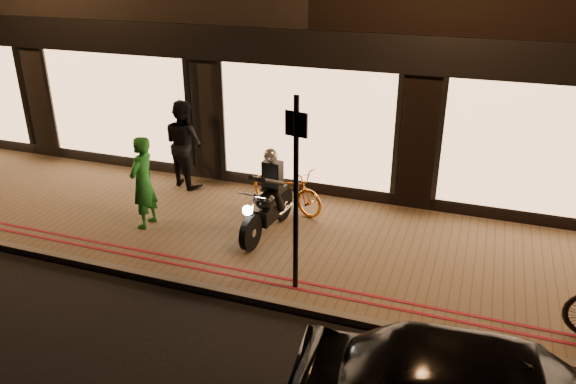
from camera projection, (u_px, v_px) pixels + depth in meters
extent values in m
plane|color=black|center=(224.00, 298.00, 8.58)|extent=(90.00, 90.00, 0.00)
cube|color=brown|center=(272.00, 237.00, 10.28)|extent=(50.00, 4.00, 0.12)
cube|color=#59544C|center=(225.00, 293.00, 8.60)|extent=(50.00, 0.14, 0.12)
cube|color=maroon|center=(236.00, 276.00, 8.92)|extent=(50.00, 0.06, 0.01)
cube|color=maroon|center=(241.00, 270.00, 9.09)|extent=(50.00, 0.06, 0.01)
cube|color=black|center=(307.00, 49.00, 10.72)|extent=(48.00, 0.12, 0.70)
cube|color=#F7B67B|center=(118.00, 106.00, 12.73)|extent=(3.60, 0.06, 2.38)
cube|color=#F7B67B|center=(306.00, 126.00, 11.33)|extent=(3.60, 0.06, 2.38)
cube|color=#F7B67B|center=(547.00, 151.00, 9.93)|extent=(3.60, 0.06, 2.38)
cylinder|color=black|center=(251.00, 233.00, 9.61)|extent=(0.17, 0.65, 0.64)
cylinder|color=black|center=(283.00, 204.00, 10.70)|extent=(0.17, 0.65, 0.64)
cylinder|color=silver|center=(251.00, 233.00, 9.61)|extent=(0.15, 0.15, 0.14)
cylinder|color=silver|center=(283.00, 204.00, 10.70)|extent=(0.15, 0.15, 0.14)
cube|color=black|center=(269.00, 212.00, 10.16)|extent=(0.32, 0.72, 0.30)
ellipsoid|color=black|center=(265.00, 200.00, 9.94)|extent=(0.37, 0.53, 0.29)
cube|color=black|center=(276.00, 191.00, 10.29)|extent=(0.27, 0.57, 0.09)
cylinder|color=silver|center=(254.00, 196.00, 9.49)|extent=(0.60, 0.08, 0.03)
cylinder|color=silver|center=(252.00, 216.00, 9.54)|extent=(0.08, 0.33, 0.71)
sphere|color=white|center=(247.00, 210.00, 9.36)|extent=(0.18, 0.18, 0.17)
cylinder|color=silver|center=(285.00, 210.00, 10.54)|extent=(0.12, 0.55, 0.07)
cube|color=black|center=(273.00, 176.00, 10.05)|extent=(0.36, 0.25, 0.55)
sphere|color=#AFB1B6|center=(271.00, 155.00, 9.83)|extent=(0.28, 0.28, 0.26)
cylinder|color=black|center=(256.00, 179.00, 9.83)|extent=(0.12, 0.60, 0.34)
cylinder|color=black|center=(273.00, 182.00, 9.71)|extent=(0.22, 0.60, 0.34)
cylinder|color=black|center=(265.00, 198.00, 10.25)|extent=(0.18, 0.29, 0.46)
cylinder|color=black|center=(279.00, 201.00, 10.14)|extent=(0.21, 0.29, 0.46)
cylinder|color=black|center=(296.00, 198.00, 8.06)|extent=(0.10, 0.10, 3.00)
cube|color=black|center=(296.00, 124.00, 7.62)|extent=(0.35, 0.11, 0.35)
imported|color=orange|center=(287.00, 188.00, 11.05)|extent=(1.84, 1.16, 0.91)
imported|color=#1F7728|center=(143.00, 183.00, 10.23)|extent=(0.42, 0.64, 1.74)
imported|color=black|center=(184.00, 143.00, 12.03)|extent=(1.13, 1.03, 1.90)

